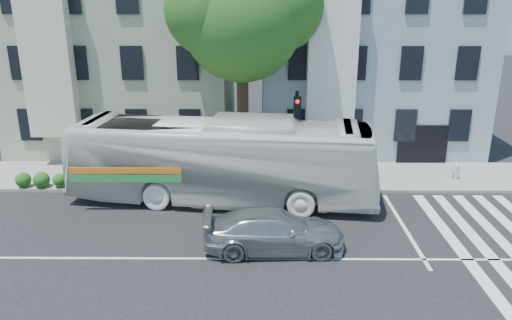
{
  "coord_description": "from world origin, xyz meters",
  "views": [
    {
      "loc": [
        0.82,
        -15.25,
        8.72
      ],
      "look_at": [
        0.68,
        3.61,
        2.4
      ],
      "focal_mm": 35.0,
      "sensor_mm": 36.0,
      "label": 1
    }
  ],
  "objects_px": {
    "bus": "(222,160)",
    "sedan": "(274,231)",
    "fire_hydrant": "(456,171)",
    "traffic_signal": "(296,129)"
  },
  "relations": [
    {
      "from": "bus",
      "to": "sedan",
      "type": "bearing_deg",
      "value": -147.61
    },
    {
      "from": "sedan",
      "to": "bus",
      "type": "bearing_deg",
      "value": 22.81
    },
    {
      "from": "bus",
      "to": "fire_hydrant",
      "type": "distance_m",
      "value": 11.43
    },
    {
      "from": "bus",
      "to": "fire_hydrant",
      "type": "bearing_deg",
      "value": -71.41
    },
    {
      "from": "sedan",
      "to": "traffic_signal",
      "type": "height_order",
      "value": "traffic_signal"
    },
    {
      "from": "fire_hydrant",
      "to": "traffic_signal",
      "type": "bearing_deg",
      "value": -168.85
    },
    {
      "from": "traffic_signal",
      "to": "bus",
      "type": "bearing_deg",
      "value": -166.84
    },
    {
      "from": "sedan",
      "to": "traffic_signal",
      "type": "xyz_separation_m",
      "value": [
        1.1,
        5.24,
        2.33
      ]
    },
    {
      "from": "bus",
      "to": "fire_hydrant",
      "type": "relative_size",
      "value": 16.05
    },
    {
      "from": "fire_hydrant",
      "to": "bus",
      "type": "bearing_deg",
      "value": -168.33
    }
  ]
}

